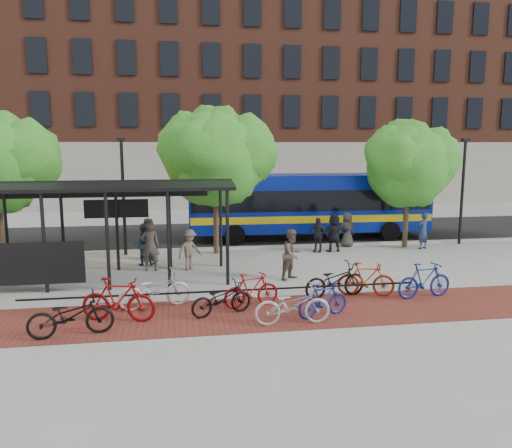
{
  "coord_description": "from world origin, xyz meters",
  "views": [
    {
      "loc": [
        -4.66,
        -18.66,
        4.85
      ],
      "look_at": [
        -1.5,
        1.35,
        1.6
      ],
      "focal_mm": 35.0,
      "sensor_mm": 36.0,
      "label": 1
    }
  ],
  "objects": [
    {
      "name": "pedestrian_7",
      "position": [
        6.62,
        2.74,
        0.86
      ],
      "size": [
        0.75,
        0.65,
        1.72
      ],
      "primitive_type": "imported",
      "rotation": [
        0.0,
        0.0,
        3.6
      ],
      "color": "#212F4E",
      "rests_on": "ground"
    },
    {
      "name": "asphalt_street",
      "position": [
        0.0,
        8.0,
        0.01
      ],
      "size": [
        160.0,
        8.0,
        0.01
      ],
      "primitive_type": "cube",
      "color": "black",
      "rests_on": "ground"
    },
    {
      "name": "lamp_post_left",
      "position": [
        -7.0,
        3.6,
        2.75
      ],
      "size": [
        0.35,
        0.2,
        5.12
      ],
      "color": "black",
      "rests_on": "ground"
    },
    {
      "name": "pedestrian_5",
      "position": [
        2.33,
        2.83,
        0.87
      ],
      "size": [
        1.63,
        0.61,
        1.73
      ],
      "primitive_type": "imported",
      "rotation": [
        0.0,
        0.0,
        3.2
      ],
      "color": "black",
      "rests_on": "ground"
    },
    {
      "name": "lamp_post_right",
      "position": [
        9.0,
        3.6,
        2.75
      ],
      "size": [
        0.35,
        0.2,
        5.12
      ],
      "color": "black",
      "rests_on": "ground"
    },
    {
      "name": "pedestrian_1",
      "position": [
        -5.76,
        0.56,
        0.97
      ],
      "size": [
        0.73,
        0.49,
        1.95
      ],
      "primitive_type": "imported",
      "rotation": [
        0.0,
        0.0,
        3.18
      ],
      "color": "#3A352E",
      "rests_on": "ground"
    },
    {
      "name": "bike_6",
      "position": [
        -1.66,
        -6.0,
        0.55
      ],
      "size": [
        2.1,
        0.75,
        1.1
      ],
      "primitive_type": "imported",
      "rotation": [
        0.0,
        0.0,
        1.58
      ],
      "color": "#A5A5A8",
      "rests_on": "ground"
    },
    {
      "name": "bike_rack_rail",
      "position": [
        -3.3,
        -4.1,
        0.0
      ],
      "size": [
        12.0,
        0.05,
        0.95
      ],
      "primitive_type": "cube",
      "color": "black",
      "rests_on": "ground"
    },
    {
      "name": "bike_4",
      "position": [
        -3.5,
        -4.95,
        0.48
      ],
      "size": [
        1.95,
        1.22,
        0.97
      ],
      "primitive_type": "imported",
      "rotation": [
        0.0,
        0.0,
        1.91
      ],
      "color": "black",
      "rests_on": "ground"
    },
    {
      "name": "tree_c",
      "position": [
        6.09,
        3.35,
        4.05
      ],
      "size": [
        4.66,
        3.8,
        5.92
      ],
      "color": "#382619",
      "rests_on": "ground"
    },
    {
      "name": "brick_strip",
      "position": [
        -2.0,
        -5.0,
        0.0
      ],
      "size": [
        24.0,
        3.0,
        0.01
      ],
      "primitive_type": "cube",
      "color": "maroon",
      "rests_on": "ground"
    },
    {
      "name": "pedestrian_0",
      "position": [
        -5.92,
        2.49,
        0.89
      ],
      "size": [
        0.93,
        0.66,
        1.78
      ],
      "primitive_type": "imported",
      "rotation": [
        0.0,
        0.0,
        0.11
      ],
      "color": "black",
      "rests_on": "ground"
    },
    {
      "name": "bike_2",
      "position": [
        -5.4,
        -4.01,
        0.57
      ],
      "size": [
        2.28,
        1.3,
        1.13
      ],
      "primitive_type": "imported",
      "rotation": [
        0.0,
        0.0,
        1.84
      ],
      "color": "#B2B1B4",
      "rests_on": "ground"
    },
    {
      "name": "pedestrian_2",
      "position": [
        -6.06,
        1.55,
        0.86
      ],
      "size": [
        0.88,
        0.7,
        1.72
      ],
      "primitive_type": "imported",
      "rotation": [
        0.0,
        0.0,
        3.07
      ],
      "color": "#1D2F44",
      "rests_on": "ground"
    },
    {
      "name": "building_brick",
      "position": [
        10.0,
        26.0,
        10.0
      ],
      "size": [
        55.0,
        14.0,
        20.0
      ],
      "primitive_type": "cube",
      "color": "brown",
      "rests_on": "ground"
    },
    {
      "name": "pedestrian_3",
      "position": [
        -4.26,
        0.46,
        0.8
      ],
      "size": [
        1.19,
        1.07,
        1.6
      ],
      "primitive_type": "imported",
      "rotation": [
        0.0,
        0.0,
        0.58
      ],
      "color": "brown",
      "rests_on": "ground"
    },
    {
      "name": "tree_b",
      "position": [
        -2.9,
        3.35,
        4.46
      ],
      "size": [
        5.15,
        4.2,
        6.47
      ],
      "color": "#382619",
      "rests_on": "ground"
    },
    {
      "name": "curb",
      "position": [
        0.0,
        4.0,
        0.06
      ],
      "size": [
        160.0,
        0.25,
        0.12
      ],
      "primitive_type": "cube",
      "color": "#B7B7B2",
      "rests_on": "ground"
    },
    {
      "name": "bike_1",
      "position": [
        -6.35,
        -5.04,
        0.62
      ],
      "size": [
        2.16,
        1.08,
        1.25
      ],
      "primitive_type": "imported",
      "rotation": [
        0.0,
        0.0,
        1.32
      ],
      "color": "maroon",
      "rests_on": "ground"
    },
    {
      "name": "pedestrian_4",
      "position": [
        1.57,
        2.85,
        0.79
      ],
      "size": [
        0.98,
        0.85,
        1.58
      ],
      "primitive_type": "imported",
      "rotation": [
        0.0,
        0.0,
        5.68
      ],
      "color": "black",
      "rests_on": "ground"
    },
    {
      "name": "pedestrian_6",
      "position": [
        3.3,
        3.8,
        0.82
      ],
      "size": [
        0.87,
        0.64,
        1.65
      ],
      "primitive_type": "imported",
      "rotation": [
        0.0,
        0.0,
        3.29
      ],
      "color": "#3F3832",
      "rests_on": "ground"
    },
    {
      "name": "bike_7",
      "position": [
        -0.67,
        -5.53,
        0.49
      ],
      "size": [
        1.7,
        0.93,
        0.98
      ],
      "primitive_type": "imported",
      "rotation": [
        0.0,
        0.0,
        1.88
      ],
      "color": "navy",
      "rests_on": "ground"
    },
    {
      "name": "bus_shelter",
      "position": [
        -8.13,
        -0.48,
        3.0
      ],
      "size": [
        10.6,
        3.07,
        3.6
      ],
      "color": "black",
      "rests_on": "ground"
    },
    {
      "name": "ground",
      "position": [
        0.0,
        0.0,
        0.0
      ],
      "size": [
        160.0,
        160.0,
        0.0
      ],
      "primitive_type": "plane",
      "color": "#9E9E99",
      "rests_on": "ground"
    },
    {
      "name": "bike_8",
      "position": [
        0.23,
        -3.84,
        0.56
      ],
      "size": [
        2.24,
        1.2,
        1.12
      ],
      "primitive_type": "imported",
      "rotation": [
        0.0,
        0.0,
        1.79
      ],
      "color": "black",
      "rests_on": "ground"
    },
    {
      "name": "bus",
      "position": [
        2.02,
        6.23,
        1.9
      ],
      "size": [
        12.36,
        3.25,
        3.32
      ],
      "rotation": [
        0.0,
        0.0,
        -0.03
      ],
      "color": "#081B95",
      "rests_on": "ground"
    },
    {
      "name": "bike_11",
      "position": [
        3.03,
        -4.33,
        0.57
      ],
      "size": [
        1.96,
        0.79,
        1.14
      ],
      "primitive_type": "imported",
      "rotation": [
        0.0,
        0.0,
        1.71
      ],
      "color": "navy",
      "rests_on": "ground"
    },
    {
      "name": "bike_0",
      "position": [
        -7.42,
        -5.97,
        0.55
      ],
      "size": [
        2.21,
        1.12,
        1.11
      ],
      "primitive_type": "imported",
      "rotation": [
        0.0,
        0.0,
        1.76
      ],
      "color": "black",
      "rests_on": "ground"
    },
    {
      "name": "pedestrian_8",
      "position": [
        -0.63,
        -1.5,
        0.92
      ],
      "size": [
        1.13,
        1.1,
        1.84
      ],
      "primitive_type": "imported",
      "rotation": [
        0.0,
        0.0,
        0.68
      ],
      "color": "brown",
      "rests_on": "ground"
    },
    {
      "name": "bike_5",
      "position": [
        -2.55,
        -4.37,
        0.53
      ],
      "size": [
        1.83,
        0.93,
        1.06
      ],
      "primitive_type": "imported",
      "rotation": [
        0.0,
        0.0,
        1.83
      ],
      "color": "maroon",
      "rests_on": "ground"
    },
    {
      "name": "building_tower",
      "position": [
        -16.0,
        40.0,
        15.0
      ],
      "size": [
        22.0,
        22.0,
        30.0
      ],
      "primitive_type": "cube",
      "color": "#7A664C",
      "rests_on": "ground"
    },
    {
      "name": "bike_9",
      "position": [
        1.27,
        -3.84,
        0.55
      ],
      "size": [
        1.9,
        0.96,
        1.1
      ],
      "primitive_type": "imported",
      "rotation": [
        0.0,
        0.0,
        1.32
      ],
      "color": "#97250D",
      "rests_on": "ground"
    }
  ]
}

